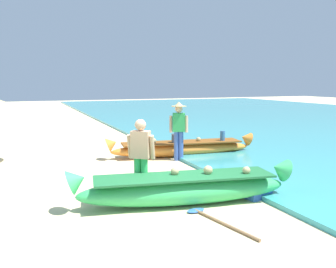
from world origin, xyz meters
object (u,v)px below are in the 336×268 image
object	(u,v)px
boat_green_foreground	(185,188)
person_tourist_customer	(141,155)
person_vendor_hatted	(179,127)
paddle	(213,219)
cooler_box	(257,188)
boat_orange_midground	(182,148)

from	to	relation	value
boat_green_foreground	person_tourist_customer	size ratio (longest dim) A/B	2.74
person_vendor_hatted	paddle	xyz separation A→B (m)	(-1.38, -4.60, -0.99)
paddle	cooler_box	bearing A→B (deg)	27.81
person_vendor_hatted	paddle	size ratio (longest dim) A/B	1.07
person_tourist_customer	cooler_box	distance (m)	2.45
person_vendor_hatted	person_tourist_customer	xyz separation A→B (m)	(-2.17, -3.05, -0.10)
cooler_box	boat_green_foreground	bearing A→B (deg)	162.95
person_vendor_hatted	boat_orange_midground	bearing A→B (deg)	57.86
boat_green_foreground	boat_orange_midground	xyz separation A→B (m)	(1.84, 4.21, -0.05)
person_vendor_hatted	paddle	world-z (taller)	person_vendor_hatted
cooler_box	paddle	xyz separation A→B (m)	(-1.42, -0.75, -0.16)
person_tourist_customer	boat_green_foreground	bearing A→B (deg)	-40.42
boat_green_foreground	cooler_box	bearing A→B (deg)	-8.09
paddle	boat_green_foreground	bearing A→B (deg)	95.86
person_vendor_hatted	cooler_box	size ratio (longest dim) A/B	3.40
cooler_box	paddle	world-z (taller)	cooler_box
boat_green_foreground	boat_orange_midground	size ratio (longest dim) A/B	0.92
boat_green_foreground	person_vendor_hatted	world-z (taller)	person_vendor_hatted
boat_green_foreground	paddle	bearing A→B (deg)	-84.14
person_tourist_customer	cooler_box	bearing A→B (deg)	-19.98
boat_orange_midground	boat_green_foreground	bearing A→B (deg)	-113.60
person_vendor_hatted	person_tourist_customer	size ratio (longest dim) A/B	1.08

